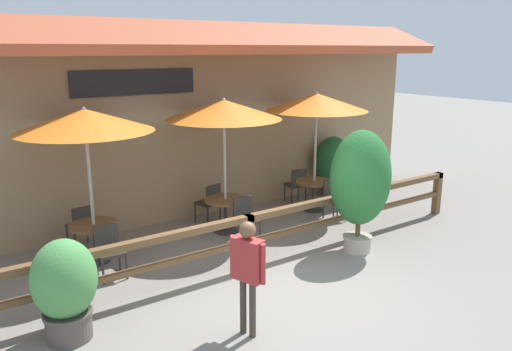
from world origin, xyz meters
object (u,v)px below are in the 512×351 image
Objects in this scene: chair_far_wallside at (297,184)px; potted_plant_tall_tropical at (65,287)px; dining_table_near at (94,232)px; potted_plant_broad_leaf at (333,163)px; patio_umbrella_far at (317,102)px; potted_plant_small_flowering at (360,181)px; chair_near_streetside at (109,248)px; dining_table_far at (314,187)px; patio_umbrella_middle at (224,110)px; chair_middle_streetside at (245,217)px; chair_middle_wallside at (210,201)px; pedestrian at (248,264)px; chair_far_streetside at (334,197)px; patio_umbrella_near at (85,120)px; dining_table_middle at (225,205)px; chair_near_wallside at (81,225)px.

potted_plant_tall_tropical reaches higher than chair_far_wallside.
potted_plant_broad_leaf is (6.32, 0.76, 0.25)m from dining_table_near.
patio_umbrella_far is 2.71m from potted_plant_small_flowering.
dining_table_far is at bearing 10.68° from chair_near_streetside.
patio_umbrella_middle is 3.16× the size of chair_middle_streetside.
chair_far_wallside is (2.44, 0.06, 0.00)m from chair_middle_wallside.
pedestrian is at bearing -32.61° from potted_plant_tall_tropical.
chair_far_wallside is (5.09, 0.68, -0.08)m from dining_table_near.
chair_far_streetside is 4.99m from pedestrian.
patio_umbrella_near is 3.44m from chair_middle_streetside.
potted_plant_broad_leaf is at bearing -164.76° from chair_far_wallside.
chair_middle_wallside is (2.65, 0.63, -0.08)m from dining_table_near.
dining_table_near is 2.43m from potted_plant_tall_tropical.
pedestrian is (-1.74, -3.41, 0.44)m from dining_table_middle.
dining_table_middle is at bearing 90.00° from patio_umbrella_middle.
chair_far_streetside is at bearing 60.12° from potted_plant_small_flowering.
dining_table_near is 5.13m from chair_far_wallside.
patio_umbrella_middle is 1.00× the size of patio_umbrella_far.
dining_table_far is (2.40, 0.03, -1.94)m from patio_umbrella_middle.
chair_far_wallside reaches higher than dining_table_far.
pedestrian reaches higher than chair_near_streetside.
chair_near_streetside and chair_middle_wallside have the same top height.
chair_near_wallside is (-0.02, 0.70, -0.08)m from dining_table_near.
patio_umbrella_far is 3.16× the size of chair_far_wallside.
potted_plant_broad_leaf is at bearing 21.84° from potted_plant_tall_tropical.
chair_middle_wallside reaches higher than dining_table_far.
potted_plant_small_flowering is (4.10, -1.56, 0.86)m from chair_near_streetside.
chair_near_streetside is 0.64× the size of potted_plant_tall_tropical.
chair_near_wallside is 1.00× the size of chair_middle_streetside.
chair_near_wallside is at bearing 161.82° from chair_middle_streetside.
patio_umbrella_far reaches higher than chair_middle_streetside.
patio_umbrella_middle is 3.08m from dining_table_far.
dining_table_middle is 0.37× the size of potted_plant_small_flowering.
chair_middle_wallside is at bearing 100.90° from chair_middle_streetside.
patio_umbrella_middle reaches higher than pedestrian.
chair_middle_streetside reaches higher than dining_table_middle.
pedestrian is (1.94, -1.24, 0.29)m from potted_plant_tall_tropical.
chair_near_streetside is 1.00× the size of chair_near_wallside.
dining_table_far is (0.00, 0.00, -1.94)m from patio_umbrella_far.
patio_umbrella_middle is at bearing 30.47° from potted_plant_tall_tropical.
chair_near_streetside and chair_far_streetside have the same top height.
chair_near_streetside is 5.25m from chair_far_wallside.
chair_middle_wallside is at bearing -177.96° from potted_plant_broad_leaf.
chair_middle_streetside is at bearing -158.42° from potted_plant_broad_leaf.
dining_table_far is 2.57m from potted_plant_small_flowering.
chair_near_wallside is 6.35m from potted_plant_broad_leaf.
chair_near_streetside is at bearing -179.50° from pedestrian.
potted_plant_small_flowering is at bearing -28.79° from dining_table_near.
chair_far_wallside is 3.22m from potted_plant_small_flowering.
chair_middle_wallside is 4.65m from potted_plant_tall_tropical.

